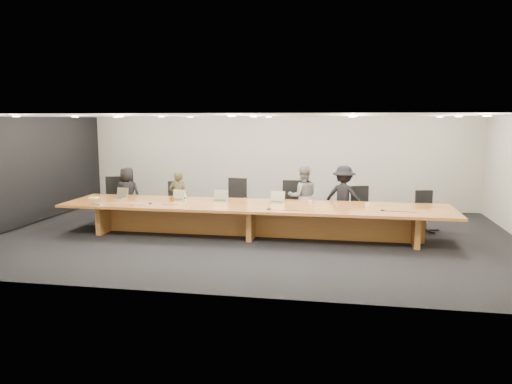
# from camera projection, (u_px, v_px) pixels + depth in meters

# --- Properties ---
(ground) EXTENTS (12.00, 12.00, 0.00)m
(ground) POSITION_uv_depth(u_px,v_px,m) (254.00, 236.00, 11.68)
(ground) COLOR black
(ground) RESTS_ON ground
(back_wall) EXTENTS (12.00, 0.02, 2.80)m
(back_wall) POSITION_uv_depth(u_px,v_px,m) (277.00, 162.00, 15.37)
(back_wall) COLOR silver
(back_wall) RESTS_ON ground
(left_wall_panel) EXTENTS (0.08, 7.84, 2.74)m
(left_wall_panel) POSITION_uv_depth(u_px,v_px,m) (22.00, 173.00, 12.53)
(left_wall_panel) COLOR black
(left_wall_panel) RESTS_ON ground
(conference_table) EXTENTS (9.00, 1.80, 0.75)m
(conference_table) POSITION_uv_depth(u_px,v_px,m) (254.00, 214.00, 11.60)
(conference_table) COLOR brown
(conference_table) RESTS_ON ground
(chair_far_left) EXTENTS (0.74, 0.74, 1.17)m
(chair_far_left) POSITION_uv_depth(u_px,v_px,m) (114.00, 198.00, 13.61)
(chair_far_left) COLOR black
(chair_far_left) RESTS_ON ground
(chair_left) EXTENTS (0.60, 0.60, 1.08)m
(chair_left) POSITION_uv_depth(u_px,v_px,m) (173.00, 202.00, 13.28)
(chair_left) COLOR black
(chair_left) RESTS_ON ground
(chair_mid_left) EXTENTS (0.71, 0.71, 1.21)m
(chair_mid_left) POSITION_uv_depth(u_px,v_px,m) (234.00, 201.00, 12.96)
(chair_mid_left) COLOR black
(chair_mid_left) RESTS_ON ground
(chair_mid_right) EXTENTS (0.61, 0.61, 1.18)m
(chair_mid_right) POSITION_uv_depth(u_px,v_px,m) (291.00, 203.00, 12.73)
(chair_mid_right) COLOR black
(chair_mid_right) RESTS_ON ground
(chair_right) EXTENTS (0.69, 0.69, 1.08)m
(chair_right) POSITION_uv_depth(u_px,v_px,m) (362.00, 207.00, 12.41)
(chair_right) COLOR black
(chair_right) RESTS_ON ground
(chair_far_right) EXTENTS (0.62, 0.62, 1.01)m
(chair_far_right) POSITION_uv_depth(u_px,v_px,m) (426.00, 211.00, 12.07)
(chair_far_right) COLOR black
(chair_far_right) RESTS_ON ground
(person_a) EXTENTS (0.72, 0.48, 1.44)m
(person_a) POSITION_uv_depth(u_px,v_px,m) (127.00, 194.00, 13.43)
(person_a) COLOR black
(person_a) RESTS_ON ground
(person_b) EXTENTS (0.56, 0.43, 1.37)m
(person_b) POSITION_uv_depth(u_px,v_px,m) (178.00, 197.00, 13.08)
(person_b) COLOR #2F2E1A
(person_b) RESTS_ON ground
(person_c) EXTENTS (0.88, 0.75, 1.56)m
(person_c) POSITION_uv_depth(u_px,v_px,m) (303.00, 197.00, 12.53)
(person_c) COLOR slate
(person_c) RESTS_ON ground
(person_d) EXTENTS (1.12, 0.80, 1.57)m
(person_d) POSITION_uv_depth(u_px,v_px,m) (344.00, 197.00, 12.43)
(person_d) COLOR black
(person_d) RESTS_ON ground
(laptop_a) EXTENTS (0.39, 0.32, 0.26)m
(laptop_a) POSITION_uv_depth(u_px,v_px,m) (119.00, 193.00, 12.49)
(laptop_a) COLOR tan
(laptop_a) RESTS_ON conference_table
(laptop_b) EXTENTS (0.36, 0.28, 0.26)m
(laptop_b) POSITION_uv_depth(u_px,v_px,m) (177.00, 195.00, 12.18)
(laptop_b) COLOR #C6B097
(laptop_b) RESTS_ON conference_table
(laptop_c) EXTENTS (0.35, 0.26, 0.27)m
(laptop_c) POSITION_uv_depth(u_px,v_px,m) (220.00, 196.00, 12.04)
(laptop_c) COLOR tan
(laptop_c) RESTS_ON conference_table
(laptop_d) EXTENTS (0.38, 0.30, 0.27)m
(laptop_d) POSITION_uv_depth(u_px,v_px,m) (276.00, 197.00, 11.82)
(laptop_d) COLOR #C6B397
(laptop_d) RESTS_ON conference_table
(water_bottle) EXTENTS (0.07, 0.07, 0.19)m
(water_bottle) POSITION_uv_depth(u_px,v_px,m) (185.00, 198.00, 11.90)
(water_bottle) COLOR silver
(water_bottle) RESTS_ON conference_table
(amber_mug) EXTENTS (0.12, 0.12, 0.11)m
(amber_mug) POSITION_uv_depth(u_px,v_px,m) (172.00, 199.00, 11.99)
(amber_mug) COLOR brown
(amber_mug) RESTS_ON conference_table
(paper_cup_near) EXTENTS (0.08, 0.08, 0.08)m
(paper_cup_near) POSITION_uv_depth(u_px,v_px,m) (310.00, 202.00, 11.65)
(paper_cup_near) COLOR silver
(paper_cup_near) RESTS_ON conference_table
(paper_cup_far) EXTENTS (0.09, 0.09, 0.10)m
(paper_cup_far) POSITION_uv_depth(u_px,v_px,m) (367.00, 205.00, 11.20)
(paper_cup_far) COLOR silver
(paper_cup_far) RESTS_ON conference_table
(notepad) EXTENTS (0.24, 0.20, 0.01)m
(notepad) POSITION_uv_depth(u_px,v_px,m) (94.00, 197.00, 12.56)
(notepad) COLOR white
(notepad) RESTS_ON conference_table
(lime_gadget) EXTENTS (0.19, 0.14, 0.03)m
(lime_gadget) POSITION_uv_depth(u_px,v_px,m) (93.00, 197.00, 12.55)
(lime_gadget) COLOR #5EAE2E
(lime_gadget) RESTS_ON notepad
(av_box) EXTENTS (0.25, 0.21, 0.03)m
(av_box) POSITION_uv_depth(u_px,v_px,m) (98.00, 204.00, 11.58)
(av_box) COLOR #A6A6AB
(av_box) RESTS_ON conference_table
(mic_left) EXTENTS (0.14, 0.14, 0.03)m
(mic_left) POSITION_uv_depth(u_px,v_px,m) (150.00, 203.00, 11.67)
(mic_left) COLOR black
(mic_left) RESTS_ON conference_table
(mic_center) EXTENTS (0.14, 0.14, 0.03)m
(mic_center) POSITION_uv_depth(u_px,v_px,m) (269.00, 209.00, 10.93)
(mic_center) COLOR black
(mic_center) RESTS_ON conference_table
(mic_right) EXTENTS (0.12, 0.12, 0.03)m
(mic_right) POSITION_uv_depth(u_px,v_px,m) (383.00, 210.00, 10.78)
(mic_right) COLOR black
(mic_right) RESTS_ON conference_table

